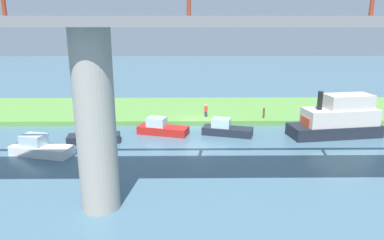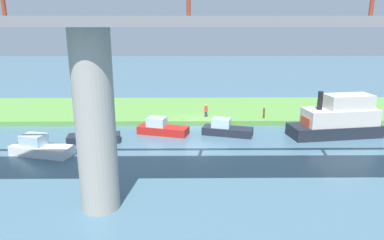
{
  "view_description": "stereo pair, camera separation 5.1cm",
  "coord_description": "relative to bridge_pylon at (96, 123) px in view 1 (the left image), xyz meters",
  "views": [
    {
      "loc": [
        0.95,
        35.55,
        10.36
      ],
      "look_at": [
        0.59,
        5.0,
        2.0
      ],
      "focal_mm": 33.44,
      "sensor_mm": 36.0,
      "label": 1
    },
    {
      "loc": [
        0.9,
        35.55,
        10.36
      ],
      "look_at": [
        0.59,
        5.0,
        2.0
      ],
      "focal_mm": 33.44,
      "sensor_mm": 36.0,
      "label": 2
    }
  ],
  "objects": [
    {
      "name": "skiff_small",
      "position": [
        6.93,
        -8.6,
        -4.48
      ],
      "size": [
        5.27,
        3.03,
        1.66
      ],
      "color": "white",
      "rests_on": "ground"
    },
    {
      "name": "houseboat_blue",
      "position": [
        -2.5,
        -14.12,
        -4.5
      ],
      "size": [
        5.07,
        2.99,
        1.6
      ],
      "color": "red",
      "rests_on": "ground"
    },
    {
      "name": "person_on_bank",
      "position": [
        -6.97,
        -18.65,
        -3.87
      ],
      "size": [
        0.49,
        0.49,
        1.39
      ],
      "color": "#2D334C",
      "rests_on": "grassy_bank"
    },
    {
      "name": "ground_plane",
      "position": [
        -5.98,
        -16.8,
        -5.07
      ],
      "size": [
        160.0,
        160.0,
        0.0
      ],
      "primitive_type": "plane",
      "color": "#476B7F"
    },
    {
      "name": "bridge_pylon",
      "position": [
        0.0,
        0.0,
        0.0
      ],
      "size": [
        2.17,
        2.17,
        10.15
      ],
      "primitive_type": "cylinder",
      "color": "#9E998E",
      "rests_on": "ground"
    },
    {
      "name": "motorboat_white",
      "position": [
        3.52,
        -11.67,
        -4.53
      ],
      "size": [
        4.75,
        2.28,
        1.52
      ],
      "color": "#1E232D",
      "rests_on": "ground"
    },
    {
      "name": "mooring_post",
      "position": [
        -13.11,
        -17.99,
        -4.04
      ],
      "size": [
        0.2,
        0.2,
        1.07
      ],
      "primitive_type": "cylinder",
      "color": "brown",
      "rests_on": "grassy_bank"
    },
    {
      "name": "grassy_bank",
      "position": [
        -5.98,
        -22.8,
        -4.82
      ],
      "size": [
        80.0,
        12.0,
        0.5
      ],
      "primitive_type": "cube",
      "color": "#5B9342",
      "rests_on": "ground"
    },
    {
      "name": "motorboat_red",
      "position": [
        -8.66,
        -13.78,
        -4.51
      ],
      "size": [
        4.99,
        2.94,
        1.57
      ],
      "color": "#1E232D",
      "rests_on": "ground"
    },
    {
      "name": "riverboat_paddlewheel",
      "position": [
        -19.08,
        -13.31,
        -3.47
      ],
      "size": [
        8.79,
        4.07,
        4.32
      ],
      "color": "#1E232D",
      "rests_on": "ground"
    },
    {
      "name": "bridge_span",
      "position": [
        0.0,
        -0.02,
        5.57
      ],
      "size": [
        71.68,
        4.3,
        3.25
      ],
      "color": "slate",
      "rests_on": "bridge_pylon"
    }
  ]
}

